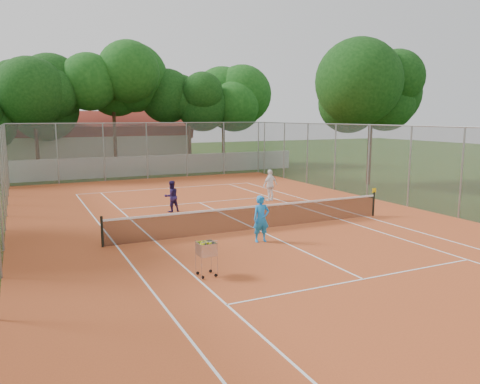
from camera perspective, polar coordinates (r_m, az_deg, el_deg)
name	(u,v)px	position (r m, az deg, el deg)	size (l,w,h in m)	color
ground	(256,230)	(18.63, 1.99, -4.62)	(120.00, 120.00, 0.00)	#1B350E
court_pad	(256,229)	(18.63, 1.99, -4.59)	(18.00, 34.00, 0.02)	#BA5024
court_lines	(256,229)	(18.62, 1.99, -4.55)	(10.98, 23.78, 0.01)	white
tennis_net	(256,217)	(18.51, 2.00, -3.09)	(11.88, 0.10, 0.98)	black
perimeter_fence	(256,180)	(18.25, 2.02, 1.49)	(18.00, 34.00, 4.00)	slate
boundary_wall	(141,166)	(36.22, -12.01, 3.14)	(26.00, 0.30, 1.50)	silver
clubhouse	(93,141)	(45.55, -17.51, 5.95)	(16.40, 9.00, 4.40)	beige
tropical_trees	(130,109)	(38.96, -13.27, 9.77)	(29.00, 19.00, 10.00)	black
player_near	(261,219)	(16.64, 2.60, -3.28)	(0.61, 0.40, 1.67)	#1981DC
player_far_left	(171,196)	(22.07, -8.36, -0.53)	(0.72, 0.56, 1.47)	#251B52
player_far_right	(270,185)	(24.78, 3.71, 0.84)	(0.98, 0.41, 1.67)	white
ball_hopper	(206,258)	(13.19, -4.11, -8.00)	(0.51, 0.51, 1.07)	#B6B7BD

